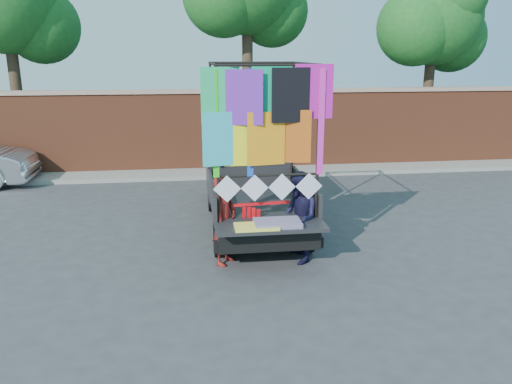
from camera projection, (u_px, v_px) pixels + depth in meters
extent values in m
plane|color=#38383A|center=(245.00, 250.00, 9.72)|extent=(90.00, 90.00, 0.00)
cube|color=brown|center=(221.00, 132.00, 16.07)|extent=(30.00, 0.35, 2.50)
cube|color=tan|center=(220.00, 91.00, 15.72)|extent=(30.00, 0.45, 0.12)
cube|color=gray|center=(223.00, 173.00, 15.72)|extent=(30.00, 1.20, 0.12)
cylinder|color=#38281C|center=(17.00, 93.00, 16.08)|extent=(0.36, 0.36, 4.90)
sphere|color=#18551B|center=(5.00, 1.00, 15.33)|extent=(3.20, 3.20, 3.20)
sphere|color=#18551B|center=(42.00, 26.00, 16.02)|extent=(2.40, 2.40, 2.40)
cylinder|color=#38281C|center=(248.00, 83.00, 16.95)|extent=(0.36, 0.36, 5.46)
sphere|color=#18551B|center=(272.00, 11.00, 16.81)|extent=(2.40, 2.40, 2.40)
cylinder|color=#38281C|center=(427.00, 94.00, 17.88)|extent=(0.36, 0.36, 4.55)
sphere|color=#18551B|center=(434.00, 18.00, 17.18)|extent=(3.20, 3.20, 3.20)
sphere|color=#18551B|center=(451.00, 38.00, 17.85)|extent=(2.40, 2.40, 2.40)
sphere|color=#18551B|center=(415.00, 27.00, 16.88)|extent=(2.60, 2.60, 2.60)
cylinder|color=black|center=(213.00, 197.00, 12.07)|extent=(0.23, 0.70, 0.70)
cylinder|color=black|center=(220.00, 238.00, 9.35)|extent=(0.23, 0.70, 0.70)
cylinder|color=black|center=(280.00, 194.00, 12.28)|extent=(0.23, 0.70, 0.70)
cylinder|color=black|center=(306.00, 234.00, 9.56)|extent=(0.23, 0.70, 0.70)
cube|color=black|center=(254.00, 206.00, 10.72)|extent=(1.79, 4.43, 0.32)
cube|color=black|center=(259.00, 204.00, 9.88)|extent=(1.90, 2.43, 0.11)
cube|color=black|center=(212.00, 194.00, 9.70)|extent=(0.06, 2.43, 0.47)
cube|color=black|center=(305.00, 191.00, 9.94)|extent=(0.06, 2.43, 0.47)
cube|color=black|center=(252.00, 178.00, 10.96)|extent=(1.90, 0.06, 0.47)
cube|color=black|center=(247.00, 166.00, 11.92)|extent=(1.90, 1.69, 1.32)
cube|color=#8C9EAD|center=(249.00, 152.00, 11.36)|extent=(1.69, 0.06, 0.58)
cube|color=#8C9EAD|center=(243.00, 151.00, 12.62)|extent=(1.69, 0.11, 0.74)
cube|color=black|center=(242.00, 166.00, 13.10)|extent=(1.85, 0.95, 0.58)
cube|color=black|center=(271.00, 227.00, 8.47)|extent=(1.90, 0.58, 0.06)
cube|color=black|center=(269.00, 244.00, 8.81)|extent=(1.95, 0.16, 0.19)
cylinder|color=black|center=(217.00, 146.00, 8.35)|extent=(0.05, 0.05, 2.64)
cylinder|color=black|center=(212.00, 127.00, 10.46)|extent=(0.05, 0.05, 2.64)
cylinder|color=black|center=(318.00, 144.00, 8.57)|extent=(0.05, 0.05, 2.64)
cylinder|color=black|center=(292.00, 126.00, 10.68)|extent=(0.05, 0.05, 2.64)
cylinder|color=black|center=(269.00, 65.00, 8.10)|extent=(1.79, 0.05, 0.05)
cylinder|color=black|center=(252.00, 63.00, 10.22)|extent=(1.79, 0.05, 0.05)
cylinder|color=black|center=(213.00, 64.00, 9.05)|extent=(0.05, 2.27, 0.05)
cylinder|color=black|center=(306.00, 64.00, 9.27)|extent=(0.05, 2.27, 0.05)
cylinder|color=black|center=(268.00, 175.00, 8.60)|extent=(1.79, 0.04, 0.04)
cube|color=#25D276|center=(221.00, 95.00, 8.11)|extent=(0.65, 0.02, 0.90)
cube|color=purple|center=(245.00, 95.00, 8.12)|extent=(0.65, 0.02, 0.90)
cube|color=#0BA76F|center=(269.00, 95.00, 8.21)|extent=(0.65, 0.02, 0.90)
cube|color=black|center=(293.00, 95.00, 8.22)|extent=(0.65, 0.02, 0.90)
cube|color=#CB16A4|center=(316.00, 94.00, 8.31)|extent=(0.65, 0.02, 0.90)
cube|color=#2DC5D6|center=(222.00, 137.00, 8.26)|extent=(0.65, 0.02, 0.90)
cube|color=#FFFB1A|center=(245.00, 137.00, 8.35)|extent=(0.65, 0.02, 0.90)
cube|color=orange|center=(269.00, 136.00, 8.35)|extent=(0.65, 0.02, 0.90)
cube|color=#C05316|center=(292.00, 136.00, 8.44)|extent=(0.65, 0.02, 0.90)
cube|color=#2BD31A|center=(215.00, 125.00, 8.21)|extent=(0.11, 0.01, 1.79)
cube|color=#F328BD|center=(321.00, 123.00, 8.43)|extent=(0.11, 0.01, 1.79)
cube|color=blue|center=(250.00, 124.00, 8.28)|extent=(0.11, 0.01, 1.79)
cube|color=white|center=(227.00, 189.00, 8.54)|extent=(0.48, 0.01, 0.48)
cube|color=white|center=(255.00, 188.00, 8.60)|extent=(0.48, 0.01, 0.48)
cube|color=white|center=(282.00, 187.00, 8.65)|extent=(0.48, 0.01, 0.48)
cube|color=white|center=(309.00, 186.00, 8.71)|extent=(0.48, 0.01, 0.48)
cube|color=red|center=(277.00, 223.00, 8.46)|extent=(0.79, 0.47, 0.08)
cube|color=#FFEE50|center=(256.00, 227.00, 8.35)|extent=(0.74, 0.42, 0.04)
imported|color=maroon|center=(224.00, 221.00, 8.90)|extent=(0.63, 0.71, 1.63)
imported|color=#161434|center=(299.00, 218.00, 8.99)|extent=(0.65, 0.83, 1.68)
cube|color=red|center=(262.00, 204.00, 8.87)|extent=(1.02, 0.14, 0.04)
cube|color=red|center=(244.00, 222.00, 8.89)|extent=(0.06, 0.02, 0.59)
cube|color=red|center=(249.00, 223.00, 8.91)|extent=(0.06, 0.02, 0.59)
cube|color=red|center=(254.00, 224.00, 8.93)|extent=(0.06, 0.02, 0.59)
cube|color=red|center=(258.00, 224.00, 8.94)|extent=(0.06, 0.02, 0.59)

